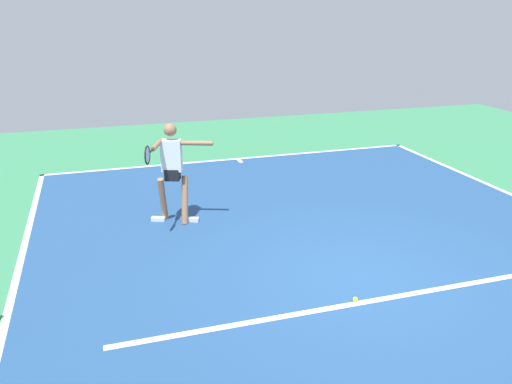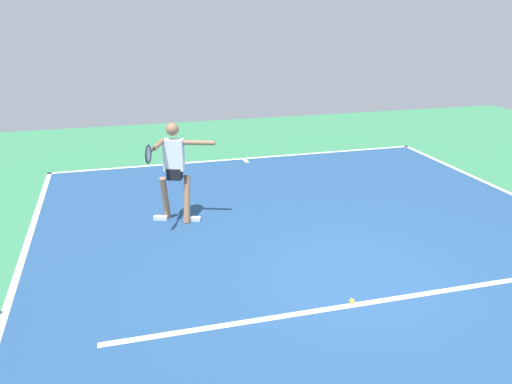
{
  "view_description": "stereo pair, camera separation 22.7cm",
  "coord_description": "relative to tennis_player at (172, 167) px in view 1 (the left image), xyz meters",
  "views": [
    {
      "loc": [
        3.29,
        5.77,
        3.54
      ],
      "look_at": [
        1.06,
        -1.39,
        0.9
      ],
      "focal_mm": 36.61,
      "sensor_mm": 36.0,
      "label": 1
    },
    {
      "loc": [
        3.08,
        5.83,
        3.54
      ],
      "look_at": [
        1.06,
        -1.39,
        0.9
      ],
      "focal_mm": 36.61,
      "sensor_mm": 36.0,
      "label": 2
    }
  ],
  "objects": [
    {
      "name": "court_line_sideline_right",
      "position": [
        2.43,
        2.73,
        -1.01
      ],
      "size": [
        0.1,
        12.77,
        0.01
      ],
      "primitive_type": "cube",
      "color": "white",
      "rests_on": "ground_plane"
    },
    {
      "name": "court_line_service",
      "position": [
        -2.13,
        3.37,
        -1.01
      ],
      "size": [
        6.92,
        0.1,
        0.01
      ],
      "primitive_type": "cube",
      "color": "white",
      "rests_on": "ground_plane"
    },
    {
      "name": "ground_plane",
      "position": [
        -2.13,
        2.73,
        -1.01
      ],
      "size": [
        22.32,
        22.32,
        0.0
      ],
      "primitive_type": "plane",
      "color": "#388456"
    },
    {
      "name": "court_line_centre_mark",
      "position": [
        -2.13,
        -3.4,
        -1.01
      ],
      "size": [
        0.1,
        0.3,
        0.01
      ],
      "primitive_type": "cube",
      "color": "white",
      "rests_on": "ground_plane"
    },
    {
      "name": "tennis_ball_near_player",
      "position": [
        -1.79,
        3.32,
        -0.98
      ],
      "size": [
        0.07,
        0.07,
        0.07
      ],
      "primitive_type": "sphere",
      "color": "#CCE033",
      "rests_on": "ground_plane"
    },
    {
      "name": "tennis_player",
      "position": [
        0.0,
        0.0,
        0.0
      ],
      "size": [
        1.21,
        1.16,
        1.76
      ],
      "rotation": [
        0.0,
        0.0,
        -0.35
      ],
      "color": "#9E7051",
      "rests_on": "ground_plane"
    },
    {
      "name": "court_line_baseline_near",
      "position": [
        -2.13,
        -3.6,
        -1.01
      ],
      "size": [
        9.23,
        0.1,
        0.01
      ],
      "primitive_type": "cube",
      "color": "white",
      "rests_on": "ground_plane"
    },
    {
      "name": "court_surface",
      "position": [
        -2.13,
        2.73,
        -1.01
      ],
      "size": [
        9.23,
        12.77,
        0.0
      ],
      "primitive_type": "cube",
      "color": "navy",
      "rests_on": "ground_plane"
    }
  ]
}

